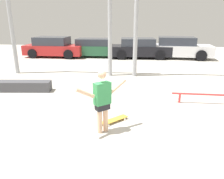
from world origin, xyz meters
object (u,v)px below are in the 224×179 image
object	(u,v)px
parked_car_black	(139,48)
parked_car_green	(96,48)
skateboard	(114,120)
parked_car_red	(54,47)
parked_car_white	(178,48)
grind_rail	(217,96)
skateboarder	(102,99)
grind_box	(15,86)

from	to	relation	value
parked_car_black	parked_car_green	bearing A→B (deg)	174.19
skateboard	parked_car_black	xyz separation A→B (m)	(0.89, 10.40, 0.60)
parked_car_red	parked_car_white	bearing A→B (deg)	3.74
grind_rail	parked_car_green	xyz separation A→B (m)	(-5.53, 8.94, 0.35)
skateboard	parked_car_black	bearing A→B (deg)	40.70
skateboarder	grind_rail	xyz separation A→B (m)	(3.48, 2.19, -0.59)
skateboard	grind_box	size ratio (longest dim) A/B	0.27
parked_car_black	skateboarder	bearing A→B (deg)	-98.56
parked_car_black	parked_car_red	bearing A→B (deg)	178.89
grind_box	parked_car_white	world-z (taller)	parked_car_white
grind_box	parked_car_white	bearing A→B (deg)	46.72
parked_car_green	parked_car_red	bearing A→B (deg)	-174.26
skateboarder	parked_car_black	xyz separation A→B (m)	(1.13, 10.96, -0.21)
skateboarder	parked_car_white	distance (m)	11.64
parked_car_white	parked_car_black	bearing A→B (deg)	-174.55
parked_car_red	skateboarder	bearing A→B (deg)	-62.42
parked_car_green	parked_car_white	distance (m)	5.87
grind_rail	parked_car_red	bearing A→B (deg)	134.83
skateboarder	grind_box	xyz separation A→B (m)	(-3.85, 2.86, -0.68)
skateboard	grind_rail	distance (m)	3.63
skateboard	parked_car_red	bearing A→B (deg)	73.02
skateboarder	grind_box	distance (m)	4.84
skateboard	grind_box	world-z (taller)	grind_box
skateboard	parked_car_white	bearing A→B (deg)	26.67
grind_rail	skateboard	bearing A→B (deg)	-153.28
skateboard	parked_car_white	distance (m)	11.05
grind_rail	parked_car_black	size ratio (longest dim) A/B	0.67
skateboarder	parked_car_white	bearing A→B (deg)	30.27
skateboarder	grind_box	world-z (taller)	skateboarder
skateboarder	skateboard	world-z (taller)	skateboarder
parked_car_white	grind_rail	bearing A→B (deg)	-87.47
skateboard	parked_car_red	distance (m)	11.54
grind_rail	parked_car_green	size ratio (longest dim) A/B	0.65
parked_car_white	skateboard	bearing A→B (deg)	-104.19
skateboarder	parked_car_green	bearing A→B (deg)	59.84
grind_box	parked_car_black	xyz separation A→B (m)	(4.98, 8.10, 0.47)
grind_box	grind_rail	xyz separation A→B (m)	(7.33, -0.67, 0.09)
skateboarder	parked_car_red	distance (m)	11.93
skateboarder	parked_car_white	xyz separation A→B (m)	(3.81, 11.00, -0.15)
skateboarder	parked_car_red	world-z (taller)	skateboarder
grind_box	skateboarder	bearing A→B (deg)	-36.63
skateboarder	parked_car_white	size ratio (longest dim) A/B	0.34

